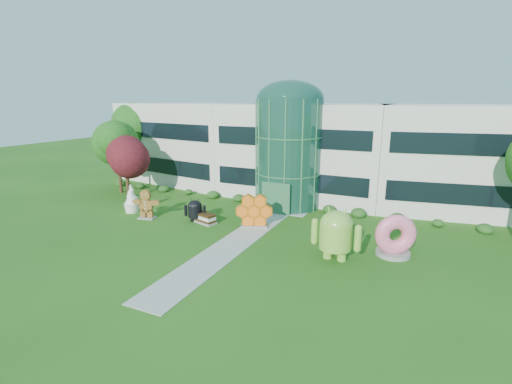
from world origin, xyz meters
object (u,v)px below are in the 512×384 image
at_px(donut, 395,235).
at_px(gingerbread, 146,204).
at_px(android_green, 336,231).
at_px(android_black, 195,209).

height_order(donut, gingerbread, donut).
relative_size(android_green, android_black, 1.75).
xyz_separation_m(android_green, donut, (3.27, 2.22, -0.46)).
xyz_separation_m(android_black, gingerbread, (-4.19, -1.02, 0.19)).
xyz_separation_m(android_green, gingerbread, (-16.33, 1.44, -0.61)).
bearing_deg(donut, android_green, -172.51).
bearing_deg(android_green, gingerbread, 177.14).
xyz_separation_m(android_black, donut, (15.41, -0.23, 0.33)).
distance_m(donut, gingerbread, 19.61).
height_order(android_green, gingerbread, android_green).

